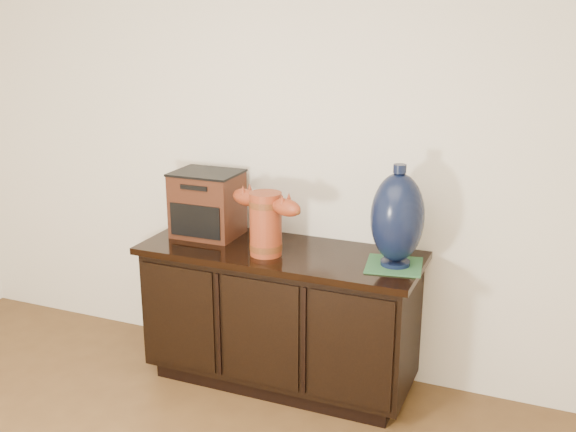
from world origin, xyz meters
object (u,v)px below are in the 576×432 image
at_px(terracotta_vessel, 266,220).
at_px(spray_can, 266,223).
at_px(tv_radio, 207,204).
at_px(lamp_base, 397,218).
at_px(sideboard, 280,315).

height_order(terracotta_vessel, spray_can, terracotta_vessel).
height_order(tv_radio, lamp_base, lamp_base).
distance_m(sideboard, lamp_base, 0.86).
xyz_separation_m(sideboard, spray_can, (-0.13, 0.11, 0.47)).
relative_size(sideboard, tv_radio, 4.11).
bearing_deg(lamp_base, terracotta_vessel, -172.34).
height_order(lamp_base, spray_can, lamp_base).
bearing_deg(lamp_base, tv_radio, 175.77).
bearing_deg(sideboard, terracotta_vessel, -113.54).
bearing_deg(tv_radio, spray_can, 5.66).
distance_m(sideboard, spray_can, 0.50).
relative_size(terracotta_vessel, tv_radio, 1.27).
distance_m(sideboard, tv_radio, 0.72).
bearing_deg(spray_can, lamp_base, -8.79).
height_order(sideboard, tv_radio, tv_radio).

